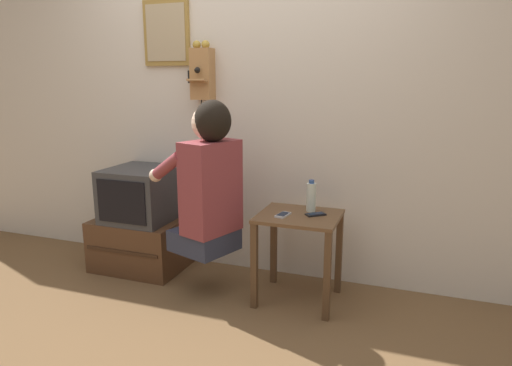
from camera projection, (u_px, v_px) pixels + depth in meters
ground_plane at (175, 345)px, 2.49m from camera, size 14.00×14.00×0.00m
wall_back at (249, 100)px, 3.26m from camera, size 6.80×0.05×2.55m
side_table at (299, 234)px, 2.91m from camera, size 0.51×0.45×0.58m
person at (208, 180)px, 2.90m from camera, size 0.60×0.52×0.99m
tv_stand at (141, 243)px, 3.49m from camera, size 0.66×0.50×0.39m
television at (142, 194)px, 3.40m from camera, size 0.47×0.50×0.39m
wall_phone_antique at (202, 73)px, 3.25m from camera, size 0.19×0.18×0.78m
framed_picture at (166, 33)px, 3.33m from camera, size 0.37×0.03×0.47m
cell_phone_held at (283, 215)px, 2.86m from camera, size 0.08×0.13×0.01m
cell_phone_spare at (316, 214)px, 2.87m from camera, size 0.13×0.13×0.01m
water_bottle at (311, 197)px, 2.94m from camera, size 0.06×0.06×0.21m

